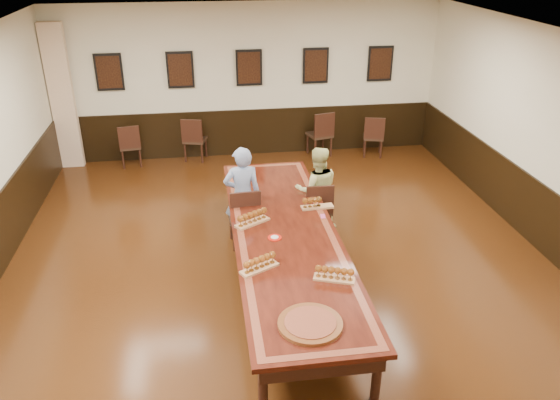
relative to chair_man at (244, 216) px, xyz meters
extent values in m
cube|color=black|center=(0.47, -1.08, -0.50)|extent=(8.00, 10.00, 0.02)
cube|color=white|center=(0.47, -1.08, 2.72)|extent=(8.00, 10.00, 0.02)
cube|color=beige|center=(0.47, 3.93, 1.11)|extent=(8.00, 0.02, 3.20)
imported|color=#4366A8|center=(-0.01, 0.10, 0.29)|extent=(0.59, 0.41, 1.56)
imported|color=#D2D484|center=(1.18, 0.27, 0.23)|extent=(0.73, 0.57, 1.43)
cube|color=#CB4382|center=(1.07, -0.69, 0.27)|extent=(0.08, 0.13, 0.01)
cube|color=beige|center=(-3.28, 3.74, 0.96)|extent=(0.45, 0.18, 2.90)
cube|color=black|center=(0.47, 3.90, 0.01)|extent=(7.98, 0.04, 1.00)
cube|color=black|center=(4.45, -1.08, 0.01)|extent=(0.04, 9.98, 1.00)
cube|color=black|center=(0.47, -1.08, 0.23)|extent=(1.40, 5.00, 0.06)
cube|color=brown|center=(0.47, -1.08, 0.26)|extent=(1.28, 4.88, 0.00)
cube|color=black|center=(0.47, -1.08, 0.26)|extent=(1.10, 4.70, 0.00)
cube|color=black|center=(0.47, -1.08, 0.08)|extent=(1.25, 4.85, 0.18)
cylinder|color=black|center=(-0.11, -3.40, -0.14)|extent=(0.10, 0.10, 0.69)
cylinder|color=black|center=(1.05, -3.40, -0.14)|extent=(0.10, 0.10, 0.69)
cylinder|color=black|center=(-0.11, 1.24, -0.14)|extent=(0.10, 0.10, 0.69)
cylinder|color=black|center=(1.05, 1.24, -0.14)|extent=(0.10, 0.10, 0.69)
cube|color=black|center=(-2.33, 3.86, 1.41)|extent=(0.54, 0.03, 0.74)
cube|color=black|center=(-2.33, 3.84, 1.41)|extent=(0.46, 0.01, 0.64)
cube|color=black|center=(-0.93, 3.86, 1.41)|extent=(0.54, 0.03, 0.74)
cube|color=black|center=(-0.93, 3.84, 1.41)|extent=(0.46, 0.01, 0.64)
cube|color=black|center=(0.47, 3.86, 1.41)|extent=(0.54, 0.03, 0.74)
cube|color=black|center=(0.47, 3.84, 1.41)|extent=(0.46, 0.01, 0.64)
cube|color=black|center=(1.87, 3.86, 1.41)|extent=(0.54, 0.03, 0.74)
cube|color=black|center=(1.87, 3.84, 1.41)|extent=(0.46, 0.01, 0.64)
cube|color=black|center=(3.27, 3.86, 1.41)|extent=(0.54, 0.03, 0.74)
cube|color=black|center=(3.27, 3.84, 1.41)|extent=(0.46, 0.01, 0.64)
cube|color=#AA7547|center=(0.06, -0.76, 0.28)|extent=(0.52, 0.40, 0.03)
cube|color=#AA7547|center=(1.05, -0.41, 0.28)|extent=(0.48, 0.17, 0.03)
cube|color=#AA7547|center=(0.03, -1.92, 0.28)|extent=(0.50, 0.36, 0.03)
cube|color=#AA7547|center=(0.86, -2.27, 0.28)|extent=(0.50, 0.30, 0.03)
cylinder|color=red|center=(0.31, -1.21, 0.27)|extent=(0.19, 0.19, 0.02)
cylinder|color=silver|center=(0.31, -1.21, 0.28)|extent=(0.10, 0.10, 0.01)
cylinder|color=#562811|center=(0.43, -3.03, 0.28)|extent=(0.72, 0.72, 0.04)
cylinder|color=brown|center=(0.43, -3.03, 0.31)|extent=(0.57, 0.57, 0.01)
camera|label=1|loc=(-0.52, -7.40, 3.85)|focal=35.00mm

